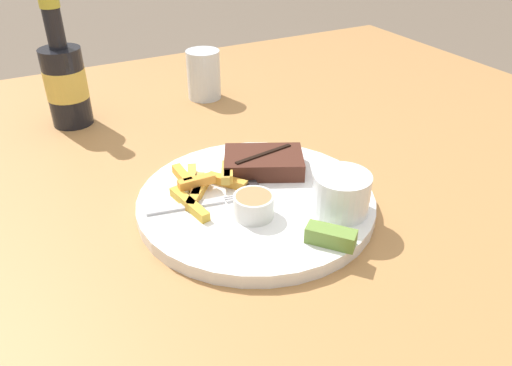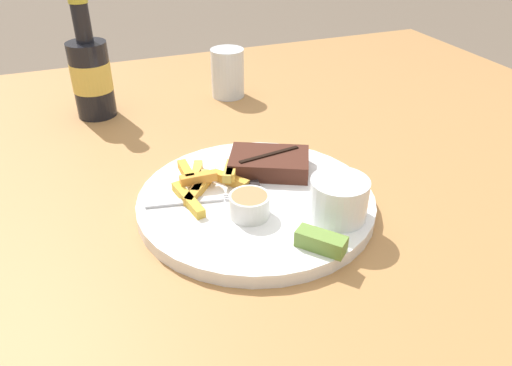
% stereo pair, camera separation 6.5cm
% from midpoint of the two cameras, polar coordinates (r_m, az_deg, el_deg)
% --- Properties ---
extents(dining_table, '(1.51, 1.39, 0.73)m').
position_cam_midpoint_polar(dining_table, '(0.70, -2.65, -6.83)').
color(dining_table, '#A87542').
rests_on(dining_table, ground_plane).
extents(dinner_plate, '(0.31, 0.31, 0.02)m').
position_cam_midpoint_polar(dinner_plate, '(0.66, -2.80, -2.22)').
color(dinner_plate, white).
rests_on(dinner_plate, dining_table).
extents(steak_portion, '(0.13, 0.12, 0.03)m').
position_cam_midpoint_polar(steak_portion, '(0.71, -1.73, 2.31)').
color(steak_portion, '#472319').
rests_on(steak_portion, dinner_plate).
extents(fries_pile, '(0.10, 0.13, 0.02)m').
position_cam_midpoint_polar(fries_pile, '(0.67, -8.78, -0.18)').
color(fries_pile, gold).
rests_on(fries_pile, dinner_plate).
extents(coleslaw_cup, '(0.07, 0.07, 0.05)m').
position_cam_midpoint_polar(coleslaw_cup, '(0.62, 6.80, -1.03)').
color(coleslaw_cup, white).
rests_on(coleslaw_cup, dinner_plate).
extents(dipping_sauce_cup, '(0.05, 0.05, 0.03)m').
position_cam_midpoint_polar(dipping_sauce_cup, '(0.61, -3.30, -2.60)').
color(dipping_sauce_cup, silver).
rests_on(dipping_sauce_cup, dinner_plate).
extents(pickle_spear, '(0.05, 0.06, 0.02)m').
position_cam_midpoint_polar(pickle_spear, '(0.57, 5.35, -6.21)').
color(pickle_spear, olive).
rests_on(pickle_spear, dinner_plate).
extents(fork_utensil, '(0.13, 0.04, 0.00)m').
position_cam_midpoint_polar(fork_utensil, '(0.65, -9.97, -2.57)').
color(fork_utensil, '#B7B7BC').
rests_on(fork_utensil, dinner_plate).
extents(knife_utensil, '(0.05, 0.17, 0.01)m').
position_cam_midpoint_polar(knife_utensil, '(0.69, -3.66, 0.43)').
color(knife_utensil, '#B7B7BC').
rests_on(knife_utensil, dinner_plate).
extents(beer_bottle, '(0.07, 0.07, 0.22)m').
position_cam_midpoint_polar(beer_bottle, '(0.94, -22.84, 10.59)').
color(beer_bottle, black).
rests_on(beer_bottle, dining_table).
extents(drinking_glass, '(0.07, 0.07, 0.09)m').
position_cam_midpoint_polar(drinking_glass, '(1.01, -7.87, 12.14)').
color(drinking_glass, silver).
rests_on(drinking_glass, dining_table).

